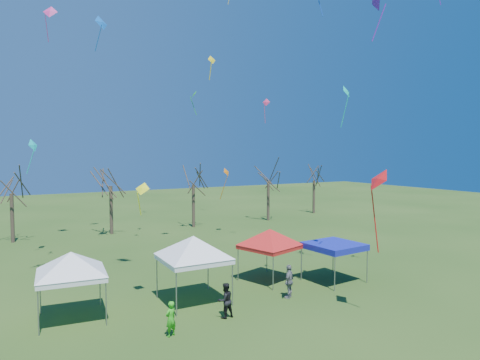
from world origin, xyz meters
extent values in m
plane|color=#264716|center=(0.00, 0.00, 0.00)|extent=(140.00, 140.00, 0.00)
cylinder|color=#3D2D21|center=(-10.77, 24.65, 2.14)|extent=(0.32, 0.32, 4.28)
cylinder|color=#3D2D21|center=(-2.37, 24.38, 2.32)|extent=(0.32, 0.32, 4.64)
cylinder|color=#3D2D21|center=(6.03, 24.04, 2.24)|extent=(0.32, 0.32, 4.49)
cylinder|color=#3D2D21|center=(15.36, 24.00, 2.24)|extent=(0.32, 0.32, 4.47)
cylinder|color=#3D2D21|center=(23.72, 26.07, 2.12)|extent=(0.32, 0.32, 4.23)
cylinder|color=gray|center=(-10.29, 2.54, 0.99)|extent=(0.06, 0.06, 1.99)
cylinder|color=gray|center=(-10.02, 5.30, 0.99)|extent=(0.06, 0.06, 1.99)
cylinder|color=gray|center=(-7.52, 2.26, 0.99)|extent=(0.06, 0.06, 1.99)
cylinder|color=gray|center=(-7.25, 5.03, 0.99)|extent=(0.06, 0.06, 1.99)
cube|color=white|center=(-8.77, 3.78, 2.11)|extent=(3.26, 3.26, 0.24)
pyramid|color=white|center=(-8.77, 3.78, 3.22)|extent=(4.20, 4.20, 0.99)
cylinder|color=gray|center=(-4.36, 1.71, 1.08)|extent=(0.06, 0.06, 2.16)
cylinder|color=gray|center=(-4.33, 4.73, 1.08)|extent=(0.06, 0.06, 2.16)
cylinder|color=gray|center=(-1.34, 1.67, 1.08)|extent=(0.06, 0.06, 2.16)
cylinder|color=gray|center=(-1.31, 4.69, 1.08)|extent=(0.06, 0.06, 2.16)
cube|color=white|center=(-2.83, 3.20, 2.29)|extent=(3.28, 3.28, 0.26)
pyramid|color=white|center=(-2.83, 3.20, 3.50)|extent=(4.58, 4.58, 1.08)
cylinder|color=gray|center=(1.82, 2.68, 0.98)|extent=(0.06, 0.06, 1.96)
cylinder|color=gray|center=(1.00, 5.31, 0.98)|extent=(0.06, 0.06, 1.96)
cylinder|color=gray|center=(4.45, 3.50, 0.98)|extent=(0.06, 0.06, 1.96)
cylinder|color=gray|center=(3.63, 6.13, 0.98)|extent=(0.06, 0.06, 1.96)
cube|color=red|center=(2.73, 4.41, 2.08)|extent=(3.69, 3.69, 0.24)
pyramid|color=red|center=(2.73, 4.41, 3.18)|extent=(3.98, 3.98, 0.98)
cylinder|color=gray|center=(4.79, 0.87, 0.99)|extent=(0.06, 0.06, 1.98)
cylinder|color=gray|center=(4.56, 3.63, 0.99)|extent=(0.06, 0.06, 1.98)
cylinder|color=gray|center=(7.55, 1.10, 0.99)|extent=(0.06, 0.06, 1.98)
cylinder|color=gray|center=(7.32, 3.86, 0.99)|extent=(0.06, 0.06, 1.98)
cube|color=#0F18A1|center=(6.06, 2.36, 2.10)|extent=(3.20, 3.20, 0.24)
cube|color=#0F18A1|center=(6.06, 2.36, 2.27)|extent=(3.20, 3.20, 0.12)
imported|color=green|center=(-5.37, -0.25, 0.76)|extent=(0.66, 0.56, 1.52)
imported|color=slate|center=(1.89, 1.22, 0.91)|extent=(1.13, 0.97, 1.81)
imported|color=black|center=(-2.40, 0.44, 0.84)|extent=(0.86, 0.70, 1.67)
cone|color=#ECF81A|center=(-5.18, 4.31, 6.00)|extent=(0.95, 0.94, 0.66)
cube|color=#ECF81A|center=(-5.32, 4.44, 5.19)|extent=(0.32, 0.34, 1.24)
cone|color=red|center=(3.68, -3.20, 6.62)|extent=(1.16, 1.43, 1.04)
cube|color=red|center=(3.73, -2.99, 4.72)|extent=(0.48, 0.16, 3.18)
cone|color=yellow|center=(1.61, 10.17, 14.32)|extent=(0.72, 0.46, 0.63)
cube|color=yellow|center=(1.48, 10.14, 13.53)|extent=(0.10, 0.30, 1.25)
cone|color=#FC3870|center=(13.57, 21.73, 13.23)|extent=(0.68, 0.80, 0.83)
cube|color=#FC3870|center=(13.47, 21.86, 12.02)|extent=(0.32, 0.25, 2.02)
cube|color=blue|center=(3.22, 0.50, 15.38)|extent=(0.28, 0.21, 1.00)
cone|color=#1F9E18|center=(4.33, 19.72, 13.24)|extent=(0.68, 0.94, 0.76)
cube|color=#1F9E18|center=(4.38, 20.01, 12.18)|extent=(0.61, 0.15, 1.71)
cone|color=orange|center=(7.31, 18.95, 6.00)|extent=(1.00, 0.86, 0.78)
cube|color=orange|center=(6.91, 18.72, 4.58)|extent=(0.51, 0.84, 2.42)
cone|color=#0DC99F|center=(10.37, 6.09, 12.25)|extent=(1.13, 0.90, 0.92)
cube|color=#0DC99F|center=(10.12, 5.98, 10.82)|extent=(0.28, 0.56, 2.36)
cone|color=blue|center=(-4.38, 17.27, 17.84)|extent=(1.43, 1.27, 1.21)
cube|color=blue|center=(-4.68, 17.06, 16.56)|extent=(0.47, 0.66, 1.92)
cone|color=#0DCEC9|center=(-9.36, 17.70, 8.39)|extent=(0.98, 1.05, 0.97)
cube|color=#0DCEC9|center=(-9.58, 17.43, 7.22)|extent=(0.59, 0.50, 1.86)
cone|color=#6719B1|center=(4.69, -1.94, 15.20)|extent=(0.80, 1.09, 0.99)
cube|color=#6719B1|center=(4.55, -2.23, 14.06)|extent=(0.63, 0.32, 1.78)
cone|color=#D62F84|center=(-7.69, 20.42, 19.02)|extent=(1.31, 1.04, 1.07)
cube|color=#D62F84|center=(-7.96, 20.54, 17.71)|extent=(0.30, 0.58, 2.05)
camera|label=1|loc=(-11.49, -17.22, 7.85)|focal=32.00mm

